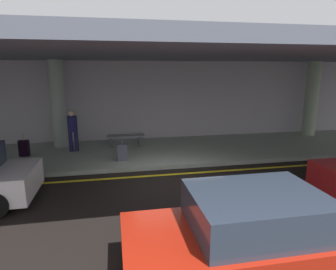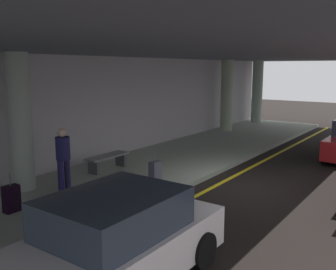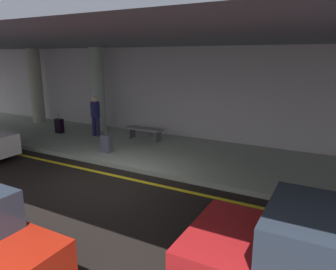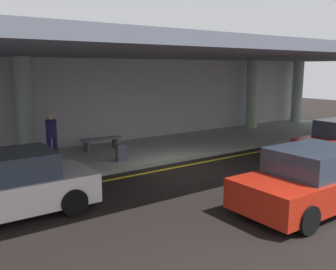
# 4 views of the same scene
# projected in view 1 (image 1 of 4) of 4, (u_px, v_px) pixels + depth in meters

# --- Properties ---
(ground_plane) EXTENTS (60.00, 60.00, 0.00)m
(ground_plane) POSITION_uv_depth(u_px,v_px,m) (172.00, 180.00, 9.03)
(ground_plane) COLOR black
(sidewalk) EXTENTS (26.00, 4.20, 0.15)m
(sidewalk) POSITION_uv_depth(u_px,v_px,m) (157.00, 151.00, 11.98)
(sidewalk) COLOR #9AA596
(sidewalk) RESTS_ON ground
(lane_stripe_yellow) EXTENTS (26.00, 0.14, 0.01)m
(lane_stripe_yellow) POSITION_uv_depth(u_px,v_px,m) (169.00, 175.00, 9.50)
(lane_stripe_yellow) COLOR yellow
(lane_stripe_yellow) RESTS_ON ground
(support_column_left_mid) EXTENTS (0.63, 0.63, 3.65)m
(support_column_left_mid) POSITION_uv_depth(u_px,v_px,m) (59.00, 104.00, 12.08)
(support_column_left_mid) COLOR #99A79B
(support_column_left_mid) RESTS_ON sidewalk
(support_column_center) EXTENTS (0.63, 0.63, 3.65)m
(support_column_center) POSITION_uv_depth(u_px,v_px,m) (311.00, 99.00, 14.27)
(support_column_center) COLOR #9AAC90
(support_column_center) RESTS_ON sidewalk
(ceiling_overhang) EXTENTS (28.00, 13.20, 0.30)m
(ceiling_overhang) POSITION_uv_depth(u_px,v_px,m) (158.00, 55.00, 10.64)
(ceiling_overhang) COLOR slate
(ceiling_overhang) RESTS_ON support_column_far_left
(terminal_back_wall) EXTENTS (26.00, 0.30, 3.80)m
(terminal_back_wall) POSITION_uv_depth(u_px,v_px,m) (150.00, 102.00, 13.73)
(terminal_back_wall) COLOR #B1ABB2
(terminal_back_wall) RESTS_ON ground
(car_red) EXTENTS (4.10, 1.92, 1.50)m
(car_red) POSITION_uv_depth(u_px,v_px,m) (250.00, 238.00, 4.69)
(car_red) COLOR #B32010
(car_red) RESTS_ON ground
(traveler_with_luggage) EXTENTS (0.38, 0.38, 1.68)m
(traveler_with_luggage) POSITION_uv_depth(u_px,v_px,m) (73.00, 128.00, 11.50)
(traveler_with_luggage) COLOR #1C174C
(traveler_with_luggage) RESTS_ON sidewalk
(suitcase_upright_primary) EXTENTS (0.36, 0.22, 0.90)m
(suitcase_upright_primary) POSITION_uv_depth(u_px,v_px,m) (122.00, 152.00, 10.41)
(suitcase_upright_primary) COLOR #505064
(suitcase_upright_primary) RESTS_ON sidewalk
(suitcase_upright_secondary) EXTENTS (0.36, 0.22, 0.90)m
(suitcase_upright_secondary) POSITION_uv_depth(u_px,v_px,m) (24.00, 148.00, 10.98)
(suitcase_upright_secondary) COLOR black
(suitcase_upright_secondary) RESTS_ON sidewalk
(bench_metal) EXTENTS (1.60, 0.50, 0.48)m
(bench_metal) POSITION_uv_depth(u_px,v_px,m) (126.00, 138.00, 12.45)
(bench_metal) COLOR slate
(bench_metal) RESTS_ON sidewalk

